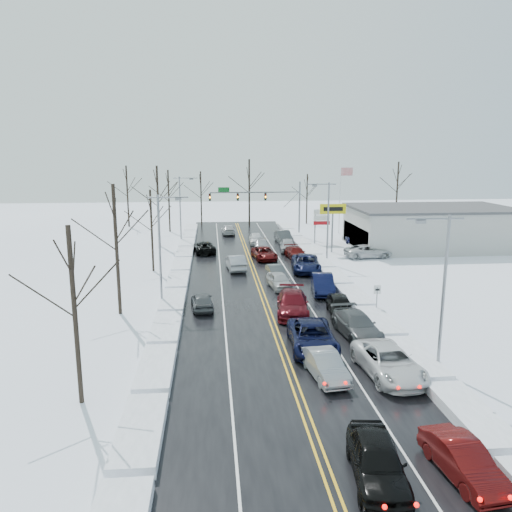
{
  "coord_description": "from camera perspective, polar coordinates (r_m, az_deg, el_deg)",
  "views": [
    {
      "loc": [
        -4.32,
        -43.7,
        12.41
      ],
      "look_at": [
        -0.14,
        2.8,
        2.5
      ],
      "focal_mm": 35.0,
      "sensor_mm": 36.0,
      "label": 1
    }
  ],
  "objects": [
    {
      "name": "flagpole",
      "position": [
        76.51,
        9.71,
        6.95
      ],
      "size": [
        1.87,
        1.2,
        10.0
      ],
      "color": "silver",
      "rests_on": "ground"
    },
    {
      "name": "queued_car_0",
      "position": [
        21.54,
        13.57,
        -23.57
      ],
      "size": [
        2.54,
        5.04,
        1.65
      ],
      "primitive_type": "imported",
      "rotation": [
        0.0,
        0.0,
        -0.13
      ],
      "color": "black",
      "rests_on": "ground"
    },
    {
      "name": "parked_car_2",
      "position": [
        70.07,
        10.82,
        1.57
      ],
      "size": [
        2.19,
        4.76,
        1.58
      ],
      "primitive_type": "imported",
      "rotation": [
        0.0,
        0.0,
        3.07
      ],
      "color": "black",
      "rests_on": "ground"
    },
    {
      "name": "queued_car_17",
      "position": [
        68.46,
        3.14,
        1.52
      ],
      "size": [
        2.09,
        5.14,
        1.66
      ],
      "primitive_type": "imported",
      "rotation": [
        0.0,
        0.0,
        0.07
      ],
      "color": "#3B3E40",
      "rests_on": "ground"
    },
    {
      "name": "tree_far_d",
      "position": [
        86.01,
        5.86,
        7.61
      ],
      "size": [
        3.4,
        3.4,
        8.5
      ],
      "color": "#2D231C",
      "rests_on": "ground"
    },
    {
      "name": "parked_car_0",
      "position": [
        60.34,
        12.66,
        -0.18
      ],
      "size": [
        5.71,
        2.96,
        1.54
      ],
      "primitive_type": "imported",
      "rotation": [
        0.0,
        0.0,
        1.65
      ],
      "color": "silver",
      "rests_on": "ground"
    },
    {
      "name": "tree_far_c",
      "position": [
        83.07,
        -0.78,
        8.72
      ],
      "size": [
        4.4,
        4.4,
        11.0
      ],
      "color": "#2D231C",
      "rests_on": "ground"
    },
    {
      "name": "queued_car_13",
      "position": [
        44.78,
        7.59,
        -4.21
      ],
      "size": [
        2.41,
        5.3,
        1.69
      ],
      "primitive_type": "imported",
      "rotation": [
        0.0,
        0.0,
        -0.13
      ],
      "color": "black",
      "rests_on": "ground"
    },
    {
      "name": "queued_car_7",
      "position": [
        63.1,
        0.64,
        0.64
      ],
      "size": [
        2.15,
        4.68,
        1.33
      ],
      "primitive_type": "imported",
      "rotation": [
        0.0,
        0.0,
        -0.07
      ],
      "color": "#A7AAAF",
      "rests_on": "ground"
    },
    {
      "name": "tires_plus_sign",
      "position": [
        61.95,
        8.77,
        4.97
      ],
      "size": [
        3.2,
        0.34,
        6.0
      ],
      "color": "slate",
      "rests_on": "ground"
    },
    {
      "name": "oncoming_car_1",
      "position": [
        62.06,
        -5.89,
        0.39
      ],
      "size": [
        2.99,
        5.41,
        1.43
      ],
      "primitive_type": "imported",
      "rotation": [
        0.0,
        0.0,
        3.26
      ],
      "color": "black",
      "rests_on": "ground"
    },
    {
      "name": "tree_left_b",
      "position": [
        38.76,
        -15.79,
        3.48
      ],
      "size": [
        4.0,
        4.0,
        10.0
      ],
      "color": "#2D231C",
      "rests_on": "ground"
    },
    {
      "name": "queued_car_8",
      "position": [
        67.33,
        -0.01,
        1.36
      ],
      "size": [
        1.95,
        4.52,
        1.52
      ],
      "primitive_type": "imported",
      "rotation": [
        0.0,
        0.0,
        -0.03
      ],
      "color": "white",
      "rests_on": "ground"
    },
    {
      "name": "queued_car_9",
      "position": [
        22.63,
        22.43,
        -22.27
      ],
      "size": [
        2.0,
        4.46,
        1.42
      ],
      "primitive_type": "imported",
      "rotation": [
        0.0,
        0.0,
        0.12
      ],
      "color": "#510B0A",
      "rests_on": "ground"
    },
    {
      "name": "snow_bank_left",
      "position": [
        47.47,
        -8.94,
        -3.32
      ],
      "size": [
        1.94,
        72.0,
        0.57
      ],
      "primitive_type": "cube",
      "color": "white",
      "rests_on": "ground"
    },
    {
      "name": "streetlight_ne",
      "position": [
        55.62,
        8.04,
        4.53
      ],
      "size": [
        3.2,
        0.25,
        9.0
      ],
      "color": "slate",
      "rests_on": "ground"
    },
    {
      "name": "traffic_signal_mast",
      "position": [
        72.44,
        1.04,
        6.49
      ],
      "size": [
        13.28,
        0.39,
        8.0
      ],
      "color": "slate",
      "rests_on": "ground"
    },
    {
      "name": "queued_car_15",
      "position": [
        58.45,
        4.58,
        -0.31
      ],
      "size": [
        2.5,
        4.95,
        1.38
      ],
      "primitive_type": "imported",
      "rotation": [
        0.0,
        0.0,
        0.12
      ],
      "color": "#4E0B0A",
      "rests_on": "ground"
    },
    {
      "name": "queued_car_6",
      "position": [
        58.0,
        0.94,
        -0.37
      ],
      "size": [
        2.96,
        5.38,
        1.43
      ],
      "primitive_type": "imported",
      "rotation": [
        0.0,
        0.0,
        0.12
      ],
      "color": "#4A090A",
      "rests_on": "ground"
    },
    {
      "name": "tree_left_d",
      "position": [
        66.25,
        -11.18,
        7.37
      ],
      "size": [
        4.2,
        4.2,
        10.5
      ],
      "color": "#2D231C",
      "rests_on": "ground"
    },
    {
      "name": "tree_left_e",
      "position": [
        78.18,
        -9.97,
        7.57
      ],
      "size": [
        3.8,
        3.8,
        9.5
      ],
      "color": "#2D231C",
      "rests_on": "ground"
    },
    {
      "name": "streetlight_sw",
      "position": [
        40.52,
        -10.7,
        1.68
      ],
      "size": [
        3.2,
        0.25,
        9.0
      ],
      "color": "slate",
      "rests_on": "ground"
    },
    {
      "name": "tree_far_b",
      "position": [
        84.94,
        -6.32,
        7.78
      ],
      "size": [
        3.6,
        3.6,
        9.0
      ],
      "color": "#2D231C",
      "rests_on": "ground"
    },
    {
      "name": "road_surface",
      "position": [
        47.55,
        0.25,
        -3.14
      ],
      "size": [
        14.0,
        84.0,
        0.01
      ],
      "primitive_type": "cube",
      "color": "black",
      "rests_on": "ground"
    },
    {
      "name": "parked_car_1",
      "position": [
        63.27,
        14.72,
        0.28
      ],
      "size": [
        2.51,
        4.95,
        1.38
      ],
      "primitive_type": "imported",
      "rotation": [
        0.0,
        0.0,
        -0.13
      ],
      "color": "#383B3D",
      "rests_on": "ground"
    },
    {
      "name": "queued_car_16",
      "position": [
        62.62,
        3.63,
        0.53
      ],
      "size": [
        2.3,
        4.77,
        1.57
      ],
      "primitive_type": "imported",
      "rotation": [
        0.0,
        0.0,
        -0.1
      ],
      "color": "#9EA1A6",
      "rests_on": "ground"
    },
    {
      "name": "tree_left_a",
      "position": [
        25.37,
        -20.26,
        -2.74
      ],
      "size": [
        3.6,
        3.6,
        9.0
      ],
      "color": "#2D231C",
      "rests_on": "ground"
    },
    {
      "name": "tree_left_c",
      "position": [
        52.47,
        -11.9,
        4.64
      ],
      "size": [
        3.4,
        3.4,
        8.5
      ],
      "color": "#2D231C",
      "rests_on": "ground"
    },
    {
      "name": "streetlight_nw",
      "position": [
        68.19,
        -8.5,
        5.88
      ],
      "size": [
        3.2,
        0.25,
        9.0
      ],
      "color": "slate",
      "rests_on": "ground"
    },
    {
      "name": "oncoming_car_2",
      "position": [
        75.45,
        -3.18,
        2.5
      ],
      "size": [
        2.02,
        4.84,
        1.4
      ],
      "primitive_type": "imported",
      "rotation": [
        0.0,
        0.0,
        3.15
      ],
      "color": "#BBBBBD",
      "rests_on": "ground"
    },
    {
      "name": "snow_bank_right",
      "position": [
        48.83,
        9.18,
        -2.9
      ],
      "size": [
        1.94,
        72.0,
        0.57
      ],
      "primitive_type": "cube",
      "color": "white",
      "rests_on": "ground"
    },
    {
      "name": "queued_car_1",
      "position": [
        28.92,
        7.86,
        -13.55
      ],
      "size": [
        2.1,
        4.56,
        1.45
      ],
      "primitive_type": "imported",
      "rotation": [
        0.0,
        0.0,
        0.13
      ],
      "color": "#919498",
      "rests_on": "ground"
    },
    {
      "name": "used_vehicles_sign",
      "position": [
        67.96,
        7.52,
        4.19
      ],
      "size": [
        2.2,
        0.22,
        4.65
      ],
      "color": "slate",
      "rests_on": "ground"
    },
    {
      "name": "queued_car_11",
      "position": [
        35.14,
        11.39,
        -8.95
      ],
      "size": [
        2.75,
        5.65,
        1.58
      ],
      "primitive_type": "imported",
      "rotation": [
        0.0,
        0.0,
        0.1
      ],
      "color": "#44474A",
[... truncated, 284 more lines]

